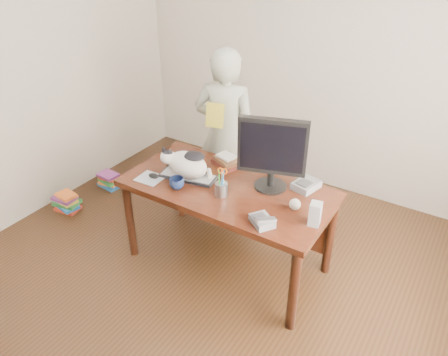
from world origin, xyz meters
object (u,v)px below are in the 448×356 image
(speaker, at_px, (315,214))
(person, at_px, (226,134))
(keyboard, at_px, (188,176))
(monitor, at_px, (272,151))
(baseball, at_px, (295,204))
(cat, at_px, (186,163))
(coffee_mug, at_px, (177,183))
(book_pile_b, at_px, (109,180))
(desk, at_px, (233,198))
(calculator, at_px, (306,185))
(pen_cup, at_px, (221,188))
(mouse, at_px, (154,176))
(phone, at_px, (262,221))
(book_pile_a, at_px, (67,202))
(book_stack, at_px, (227,161))

(speaker, xyz_separation_m, person, (-1.19, 0.78, -0.03))
(keyboard, height_order, monitor, monitor)
(monitor, relative_size, baseball, 7.00)
(baseball, bearing_deg, cat, -176.50)
(coffee_mug, height_order, book_pile_b, coffee_mug)
(desk, relative_size, calculator, 6.95)
(monitor, bearing_deg, book_pile_b, 155.67)
(desk, xyz_separation_m, pen_cup, (0.03, -0.21, 0.21))
(pen_cup, relative_size, speaker, 1.42)
(mouse, height_order, phone, phone)
(coffee_mug, xyz_separation_m, person, (-0.14, 0.91, 0.01))
(mouse, distance_m, speaker, 1.30)
(person, bearing_deg, book_pile_a, 18.56)
(baseball, bearing_deg, book_pile_b, 171.15)
(person, bearing_deg, speaker, 131.29)
(calculator, distance_m, person, 1.04)
(person, xyz_separation_m, book_pile_a, (-1.30, -0.88, -0.72))
(speaker, relative_size, person, 0.10)
(desk, height_order, keyboard, keyboard)
(book_stack, height_order, book_pile_b, book_stack)
(keyboard, height_order, calculator, calculator)
(coffee_mug, relative_size, phone, 0.53)
(book_pile_b, bearing_deg, book_pile_a, -93.13)
(pen_cup, bearing_deg, phone, -19.53)
(keyboard, xyz_separation_m, book_pile_a, (-1.42, -0.14, -0.68))
(baseball, bearing_deg, keyboard, -176.73)
(cat, relative_size, calculator, 1.88)
(book_stack, bearing_deg, book_pile_a, -140.56)
(person, bearing_deg, book_stack, 108.47)
(book_pile_b, bearing_deg, speaker, -10.24)
(cat, relative_size, book_pile_a, 1.60)
(book_stack, height_order, person, person)
(keyboard, xyz_separation_m, cat, (-0.01, -0.00, 0.11))
(mouse, distance_m, coffee_mug, 0.25)
(desk, xyz_separation_m, calculator, (0.51, 0.22, 0.18))
(phone, xyz_separation_m, baseball, (0.11, 0.27, 0.01))
(book_stack, distance_m, calculator, 0.69)
(cat, relative_size, monitor, 0.76)
(mouse, relative_size, speaker, 0.56)
(monitor, relative_size, book_pile_b, 2.19)
(pen_cup, relative_size, book_pile_a, 0.87)
(book_pile_b, bearing_deg, desk, -8.97)
(cat, xyz_separation_m, baseball, (0.90, 0.06, -0.09))
(book_pile_a, relative_size, book_pile_b, 1.05)
(cat, xyz_separation_m, book_pile_a, (-1.41, -0.14, -0.79))
(cat, xyz_separation_m, monitor, (0.63, 0.21, 0.19))
(cat, distance_m, calculator, 0.93)
(monitor, bearing_deg, coffee_mug, -166.35)
(baseball, xyz_separation_m, calculator, (-0.04, 0.30, -0.01))
(baseball, bearing_deg, person, 145.68)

